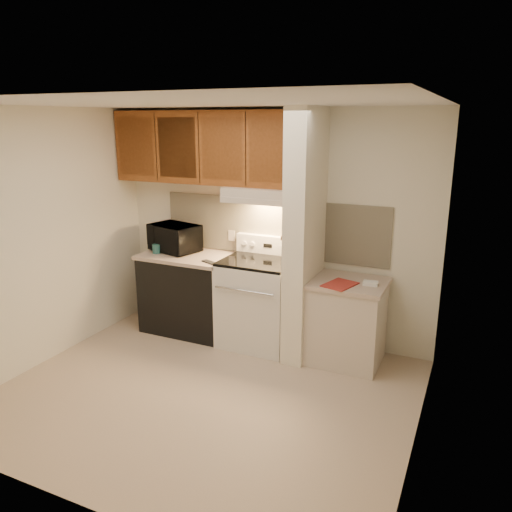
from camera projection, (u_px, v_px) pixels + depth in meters
The scene contains 50 objects.
floor at pixel (205, 393), 4.48m from camera, with size 3.60×3.60×0.00m, color #BFA78E.
ceiling at pixel (196, 103), 3.82m from camera, with size 3.60×3.60×0.00m, color white.
wall_back at pixel (271, 226), 5.46m from camera, with size 3.60×0.02×2.50m, color #ECE6CD.
wall_left at pixel (42, 239), 4.87m from camera, with size 0.02×3.00×2.50m, color #ECE6CD.
wall_right at pixel (428, 289), 3.42m from camera, with size 0.02×3.00×2.50m, color #ECE6CD.
backsplash at pixel (271, 227), 5.46m from camera, with size 2.60×0.02×0.63m, color beige.
range_body at pixel (258, 304), 5.37m from camera, with size 0.76×0.65×0.92m, color silver.
oven_window at pixel (246, 310), 5.08m from camera, with size 0.50×0.01×0.30m, color black.
oven_handle at pixel (244, 291), 4.99m from camera, with size 0.02×0.02×0.65m, color silver.
cooktop at pixel (258, 261), 5.24m from camera, with size 0.74×0.64×0.03m, color black.
range_backguard at pixel (269, 245), 5.46m from camera, with size 0.76×0.08×0.20m, color silver.
range_display at pixel (268, 246), 5.43m from camera, with size 0.10×0.01×0.04m, color black.
range_knob_left_outer at pixel (244, 243), 5.54m from camera, with size 0.05×0.05×0.02m, color silver.
range_knob_left_inner at pixel (253, 244), 5.49m from camera, with size 0.05×0.05×0.02m, color silver.
range_knob_right_inner at pixel (283, 247), 5.35m from camera, with size 0.05×0.05×0.02m, color silver.
range_knob_right_outer at pixel (292, 248), 5.31m from camera, with size 0.05×0.05×0.02m, color silver.
dishwasher_front at pixel (189, 294), 5.74m from camera, with size 1.00×0.63×0.87m, color black.
left_countertop at pixel (188, 256), 5.62m from camera, with size 1.04×0.67×0.04m, color #BDA593.
spoon_rest at pixel (210, 262), 5.28m from camera, with size 0.20×0.07×0.01m, color black.
teal_jar at pixel (156, 249), 5.65m from camera, with size 0.09×0.09×0.10m, color #265C59.
outlet at pixel (232, 236), 5.67m from camera, with size 0.08×0.01×0.12m, color beige.
microwave at pixel (174, 238), 5.72m from camera, with size 0.56×0.38×0.31m, color black.
partition_pillar at pixel (305, 237), 4.95m from camera, with size 0.22×0.70×2.50m, color white.
pillar_trim at pixel (294, 231), 4.98m from camera, with size 0.01×0.70×0.04m, color brown.
knife_strip at pixel (292, 230), 4.94m from camera, with size 0.02×0.42×0.04m, color black.
knife_blade_a at pixel (284, 243), 4.82m from camera, with size 0.01×0.04×0.16m, color silver.
knife_handle_a at pixel (285, 228), 4.78m from camera, with size 0.02×0.02×0.10m, color black.
knife_blade_b at pixel (288, 242), 4.91m from camera, with size 0.01×0.04×0.18m, color silver.
knife_handle_b at pixel (287, 227), 4.85m from camera, with size 0.02×0.02×0.10m, color black.
knife_blade_c at pixel (291, 241), 4.98m from camera, with size 0.01×0.04×0.20m, color silver.
knife_handle_c at pixel (290, 225), 4.92m from camera, with size 0.02×0.02×0.10m, color black.
knife_blade_d at pixel (293, 238), 5.03m from camera, with size 0.01×0.04×0.16m, color silver.
knife_handle_d at pixel (293, 223), 5.00m from camera, with size 0.02×0.02×0.10m, color black.
knife_blade_e at pixel (296, 237), 5.12m from camera, with size 0.01×0.04×0.18m, color silver.
knife_handle_e at pixel (297, 222), 5.08m from camera, with size 0.02×0.02×0.10m, color black.
oven_mitt at pixel (298, 238), 5.17m from camera, with size 0.03×0.10×0.24m, color slate.
right_cab_base at pixel (346, 323), 4.99m from camera, with size 0.70×0.60×0.81m, color beige.
right_countertop at pixel (348, 283), 4.88m from camera, with size 0.74×0.64×0.04m, color #BDA593.
red_folder at pixel (340, 285), 4.76m from camera, with size 0.24×0.33×0.01m, color #A42B23.
white_box at pixel (370, 283), 4.75m from camera, with size 0.14×0.09×0.04m, color white.
range_hood at pixel (263, 194), 5.17m from camera, with size 0.78×0.44×0.15m, color beige.
hood_lip at pixel (255, 202), 5.00m from camera, with size 0.78×0.04×0.06m, color beige.
upper_cabinets at pixel (207, 147), 5.37m from camera, with size 2.18×0.33×0.77m, color brown.
cab_door_a at pixel (136, 147), 5.55m from camera, with size 0.46×0.01×0.63m, color brown.
cab_gap_a at pixel (156, 147), 5.44m from camera, with size 0.01×0.01×0.73m, color black.
cab_door_b at pixel (177, 148), 5.33m from camera, with size 0.46×0.01×0.63m, color brown.
cab_gap_b at pixel (199, 148), 5.22m from camera, with size 0.01×0.01×0.73m, color black.
cab_door_c at pixel (222, 149), 5.12m from camera, with size 0.46×0.01×0.63m, color brown.
cab_gap_c at pixel (246, 150), 5.00m from camera, with size 0.01×0.01×0.73m, color black.
cab_door_d at pixel (271, 150), 4.90m from camera, with size 0.46×0.01×0.63m, color brown.
Camera 1 is at (2.08, -3.44, 2.37)m, focal length 35.00 mm.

